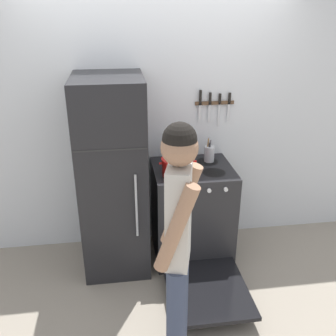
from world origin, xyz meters
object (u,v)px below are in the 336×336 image
object	(u,v)px
utensil_jar	(209,154)
stove_range	(193,214)
dutch_oven_pot	(178,166)
refrigerator	(113,177)
tea_kettle	(175,157)
person	(178,242)

from	to	relation	value
utensil_jar	stove_range	bearing A→B (deg)	-136.30
dutch_oven_pot	refrigerator	bearing A→B (deg)	169.60
stove_range	utensil_jar	xyz separation A→B (m)	(0.18, 0.18, 0.55)
dutch_oven_pot	stove_range	bearing A→B (deg)	28.68
utensil_jar	refrigerator	bearing A→B (deg)	-170.08
dutch_oven_pot	utensil_jar	world-z (taller)	utensil_jar
refrigerator	utensil_jar	bearing A→B (deg)	9.92
tea_kettle	person	bearing A→B (deg)	-98.07
utensil_jar	person	distance (m)	1.48
stove_range	tea_kettle	distance (m)	0.58
stove_range	utensil_jar	world-z (taller)	utensil_jar
dutch_oven_pot	person	bearing A→B (deg)	-99.25
stove_range	person	world-z (taller)	person
refrigerator	dutch_oven_pot	bearing A→B (deg)	-10.40
stove_range	dutch_oven_pot	size ratio (longest dim) A/B	4.22
refrigerator	dutch_oven_pot	xyz separation A→B (m)	(0.57, -0.11, 0.12)
person	utensil_jar	bearing A→B (deg)	-5.45
utensil_jar	tea_kettle	bearing A→B (deg)	-178.84
refrigerator	dutch_oven_pot	world-z (taller)	refrigerator
utensil_jar	dutch_oven_pot	bearing A→B (deg)	-142.70
tea_kettle	person	xyz separation A→B (m)	(-0.19, -1.37, 0.01)
refrigerator	stove_range	bearing A→B (deg)	-1.11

